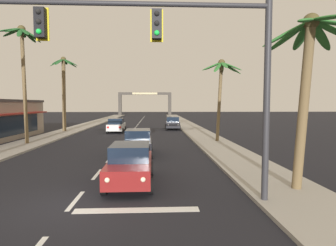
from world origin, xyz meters
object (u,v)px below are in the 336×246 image
(palm_right_nearest, at_px, (308,63))
(palm_right_second, at_px, (221,79))
(sedan_third_in_queue, at_px, (138,142))
(sedan_oncoming_far, at_px, (116,125))
(sedan_lead_at_stop_bar, at_px, (130,164))
(sedan_parked_nearest_kerb, at_px, (173,123))
(palm_left_third, at_px, (64,83))
(town_gateway_arch, at_px, (145,101))
(palm_left_second, at_px, (23,56))
(traffic_signal_mast, at_px, (164,46))

(palm_right_nearest, xyz_separation_m, palm_right_second, (0.03, 13.93, 0.69))
(sedan_third_in_queue, distance_m, sedan_oncoming_far, 15.28)
(sedan_lead_at_stop_bar, height_order, sedan_oncoming_far, same)
(sedan_lead_at_stop_bar, distance_m, palm_right_nearest, 8.06)
(sedan_lead_at_stop_bar, relative_size, palm_right_second, 0.61)
(sedan_parked_nearest_kerb, height_order, palm_left_third, palm_left_third)
(sedan_oncoming_far, xyz_separation_m, palm_right_second, (10.39, -9.13, 4.75))
(sedan_lead_at_stop_bar, bearing_deg, town_gateway_arch, 91.47)
(sedan_third_in_queue, height_order, sedan_parked_nearest_kerb, same)
(sedan_oncoming_far, height_order, sedan_parked_nearest_kerb, same)
(sedan_lead_at_stop_bar, bearing_deg, palm_right_second, 61.26)
(town_gateway_arch, bearing_deg, palm_left_second, -98.02)
(sedan_third_in_queue, height_order, town_gateway_arch, town_gateway_arch)
(sedan_oncoming_far, bearing_deg, palm_left_third, 172.39)
(traffic_signal_mast, height_order, palm_right_second, traffic_signal_mast)
(sedan_parked_nearest_kerb, relative_size, palm_right_second, 0.62)
(palm_left_third, bearing_deg, sedan_lead_at_stop_bar, -66.34)
(sedan_lead_at_stop_bar, bearing_deg, palm_right_nearest, -11.94)
(palm_left_third, bearing_deg, traffic_signal_mast, -65.97)
(traffic_signal_mast, height_order, sedan_oncoming_far, traffic_signal_mast)
(town_gateway_arch, bearing_deg, sedan_lead_at_stop_bar, -88.53)
(sedan_parked_nearest_kerb, distance_m, palm_left_second, 19.88)
(sedan_oncoming_far, distance_m, palm_right_second, 14.62)
(sedan_oncoming_far, bearing_deg, sedan_parked_nearest_kerb, 27.56)
(traffic_signal_mast, bearing_deg, palm_right_nearest, 12.34)
(sedan_lead_at_stop_bar, xyz_separation_m, sedan_third_in_queue, (-0.08, 6.74, 0.00))
(sedan_third_in_queue, relative_size, sedan_oncoming_far, 1.00)
(sedan_oncoming_far, xyz_separation_m, palm_left_third, (-6.30, 0.84, 5.03))
(palm_left_third, bearing_deg, palm_left_second, -89.13)
(sedan_third_in_queue, relative_size, palm_left_third, 0.50)
(sedan_third_in_queue, relative_size, sedan_parked_nearest_kerb, 1.00)
(sedan_parked_nearest_kerb, bearing_deg, town_gateway_arch, 96.88)
(palm_left_second, xyz_separation_m, palm_right_nearest, (16.49, -13.21, -2.40))
(traffic_signal_mast, xyz_separation_m, sedan_parked_nearest_kerb, (2.08, 27.90, -4.40))
(sedan_oncoming_far, relative_size, palm_right_second, 0.61)
(sedan_lead_at_stop_bar, bearing_deg, sedan_third_in_queue, 90.66)
(traffic_signal_mast, height_order, sedan_lead_at_stop_bar, traffic_signal_mast)
(sedan_oncoming_far, height_order, palm_left_third, palm_left_third)
(palm_left_third, height_order, palm_right_nearest, palm_left_third)
(palm_left_second, distance_m, town_gateway_arch, 56.94)
(palm_right_second, relative_size, town_gateway_arch, 0.48)
(traffic_signal_mast, height_order, palm_right_nearest, traffic_signal_mast)
(traffic_signal_mast, relative_size, palm_right_nearest, 1.67)
(palm_left_third, relative_size, town_gateway_arch, 0.60)
(sedan_oncoming_far, distance_m, sedan_parked_nearest_kerb, 7.86)
(palm_right_nearest, bearing_deg, traffic_signal_mast, -167.66)
(palm_right_second, bearing_deg, sedan_parked_nearest_kerb, 105.01)
(sedan_oncoming_far, relative_size, town_gateway_arch, 0.30)
(traffic_signal_mast, xyz_separation_m, sedan_oncoming_far, (-4.89, 24.26, -4.40))
(palm_right_nearest, distance_m, palm_right_second, 13.95)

